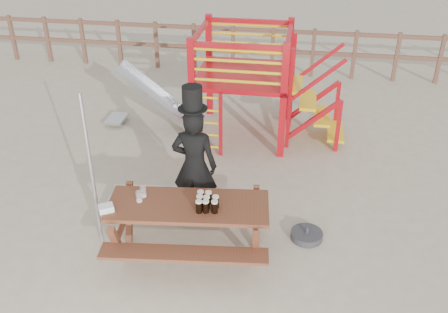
{
  "coord_description": "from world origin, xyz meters",
  "views": [
    {
      "loc": [
        1.28,
        -5.15,
        4.5
      ],
      "look_at": [
        0.3,
        0.8,
        1.04
      ],
      "focal_mm": 40.0,
      "sensor_mm": 36.0,
      "label": 1
    }
  ],
  "objects": [
    {
      "name": "ground",
      "position": [
        0.0,
        0.0,
        0.0
      ],
      "size": [
        60.0,
        60.0,
        0.0
      ],
      "primitive_type": "plane",
      "color": "#BDAE93",
      "rests_on": "ground"
    },
    {
      "name": "back_fence",
      "position": [
        0.0,
        7.0,
        0.74
      ],
      "size": [
        15.09,
        0.09,
        1.2
      ],
      "color": "brown",
      "rests_on": "ground"
    },
    {
      "name": "playground_fort",
      "position": [
        0.12,
        3.58,
        1.07
      ],
      "size": [
        4.71,
        1.84,
        2.1
      ],
      "color": "#B00B14",
      "rests_on": "ground"
    },
    {
      "name": "picnic_table",
      "position": [
        -0.03,
        -0.07,
        0.5
      ],
      "size": [
        2.2,
        1.64,
        0.8
      ],
      "rotation": [
        0.0,
        0.0,
        0.11
      ],
      "color": "brown",
      "rests_on": "ground"
    },
    {
      "name": "man_with_hat",
      "position": [
        -0.11,
        0.73,
        0.94
      ],
      "size": [
        0.66,
        0.44,
        2.09
      ],
      "rotation": [
        0.0,
        0.0,
        3.11
      ],
      "color": "black",
      "rests_on": "ground"
    },
    {
      "name": "metal_pole",
      "position": [
        -1.29,
        -0.05,
        1.12
      ],
      "size": [
        0.05,
        0.05,
        2.24
      ],
      "primitive_type": "cylinder",
      "color": "#B2B2B7",
      "rests_on": "ground"
    },
    {
      "name": "parasol_base",
      "position": [
        1.52,
        0.49,
        0.05
      ],
      "size": [
        0.45,
        0.45,
        0.19
      ],
      "color": "#333337",
      "rests_on": "ground"
    },
    {
      "name": "paper_bag",
      "position": [
        -1.01,
        -0.37,
        0.84
      ],
      "size": [
        0.23,
        0.21,
        0.08
      ],
      "primitive_type": "cube",
      "rotation": [
        0.0,
        0.0,
        0.53
      ],
      "color": "white",
      "rests_on": "picnic_table"
    },
    {
      "name": "stout_pints",
      "position": [
        0.22,
        -0.11,
        0.89
      ],
      "size": [
        0.3,
        0.3,
        0.17
      ],
      "color": "black",
      "rests_on": "picnic_table"
    },
    {
      "name": "empty_glasses",
      "position": [
        -0.65,
        -0.05,
        0.87
      ],
      "size": [
        0.1,
        0.2,
        0.15
      ],
      "color": "silver",
      "rests_on": "picnic_table"
    }
  ]
}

